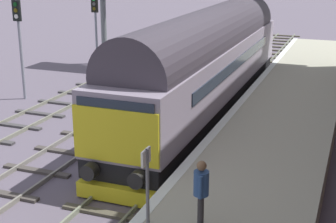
% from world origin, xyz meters
% --- Properties ---
extents(ground_plane, '(140.00, 140.00, 0.00)m').
position_xyz_m(ground_plane, '(0.00, 0.00, 0.00)').
color(ground_plane, '#5B5360').
rests_on(ground_plane, ground).
extents(track_main, '(2.50, 60.00, 0.15)m').
position_xyz_m(track_main, '(0.00, 0.00, 0.06)').
color(track_main, gray).
rests_on(track_main, ground).
extents(track_adjacent_west, '(2.50, 60.00, 0.15)m').
position_xyz_m(track_adjacent_west, '(-3.41, -0.00, 0.06)').
color(track_adjacent_west, slate).
rests_on(track_adjacent_west, ground).
extents(track_adjacent_far_west, '(2.50, 60.00, 0.15)m').
position_xyz_m(track_adjacent_far_west, '(-6.94, -0.00, 0.06)').
color(track_adjacent_far_west, gray).
rests_on(track_adjacent_far_west, ground).
extents(station_platform, '(4.00, 44.00, 1.01)m').
position_xyz_m(station_platform, '(3.60, 0.00, 0.50)').
color(station_platform, '#A6A68F').
rests_on(station_platform, ground).
extents(diesel_locomotive, '(2.74, 18.15, 4.68)m').
position_xyz_m(diesel_locomotive, '(0.00, 5.32, 2.48)').
color(diesel_locomotive, black).
rests_on(diesel_locomotive, ground).
extents(signal_post_mid, '(0.44, 0.22, 4.83)m').
position_xyz_m(signal_post_mid, '(-9.13, 4.55, 3.09)').
color(signal_post_mid, gray).
rests_on(signal_post_mid, ground).
extents(signal_post_far, '(0.44, 0.22, 4.47)m').
position_xyz_m(signal_post_far, '(-9.13, 12.04, 2.87)').
color(signal_post_far, gray).
rests_on(signal_post_far, ground).
extents(platform_number_sign, '(0.10, 0.44, 1.81)m').
position_xyz_m(platform_number_sign, '(2.02, -5.99, 2.22)').
color(platform_number_sign, slate).
rests_on(platform_number_sign, station_platform).
extents(waiting_passenger, '(0.41, 0.50, 1.64)m').
position_xyz_m(waiting_passenger, '(3.22, -5.79, 1.99)').
color(waiting_passenger, '#2F2D30').
rests_on(waiting_passenger, station_platform).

